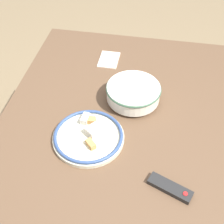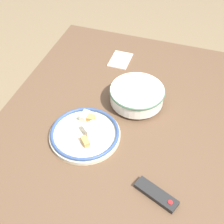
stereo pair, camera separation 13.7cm
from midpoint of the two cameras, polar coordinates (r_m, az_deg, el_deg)
name	(u,v)px [view 2 (the right image)]	position (r m, az deg, el deg)	size (l,w,h in m)	color
ground_plane	(120,200)	(2.02, 3.52, -15.96)	(8.00, 8.00, 0.00)	#7F6B4C
dining_table	(123,129)	(1.46, 4.69, -3.28)	(1.34, 1.10, 0.75)	brown
noodle_bowl	(137,95)	(1.45, 7.28, 3.00)	(0.26, 0.26, 0.08)	silver
food_plate	(85,133)	(1.32, -1.99, -4.07)	(0.30, 0.30, 0.05)	beige
tv_remote	(156,194)	(1.18, 11.52, -14.73)	(0.11, 0.17, 0.02)	black
folded_napkin	(120,60)	(1.73, 3.84, 9.39)	(0.15, 0.10, 0.01)	beige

